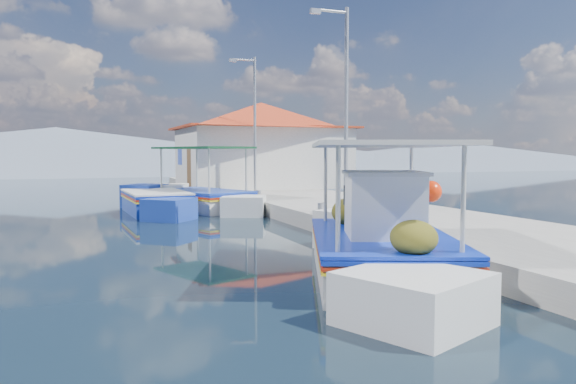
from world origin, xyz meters
name	(u,v)px	position (x,y,z in m)	size (l,w,h in m)	color
ground	(209,249)	(0.00, 0.00, 0.00)	(160.00, 160.00, 0.00)	black
quay	(328,207)	(5.90, 6.00, 0.25)	(5.00, 44.00, 0.50)	#A4A299
bollards	(283,199)	(3.80, 5.25, 0.65)	(0.20, 17.20, 0.30)	#A5A8AD
main_caique	(377,247)	(2.27, -3.93, 0.52)	(4.36, 7.66, 2.72)	white
caique_green_canopy	(203,200)	(1.79, 8.93, 0.41)	(3.99, 6.89, 2.78)	white
caique_blue_hull	(156,204)	(-0.12, 8.52, 0.34)	(2.28, 6.96, 1.24)	#1C3DAB
harbor_building	(261,143)	(6.20, 15.00, 2.78)	(10.49, 10.49, 4.40)	white
lamp_post_near	(343,99)	(4.51, 2.00, 3.85)	(1.21, 0.14, 6.00)	#A5A8AD
lamp_post_far	(253,117)	(4.51, 11.00, 3.85)	(1.21, 0.14, 6.00)	#A5A8AD
mountain_ridge	(159,155)	(6.54, 56.00, 2.04)	(171.40, 96.00, 5.50)	slate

